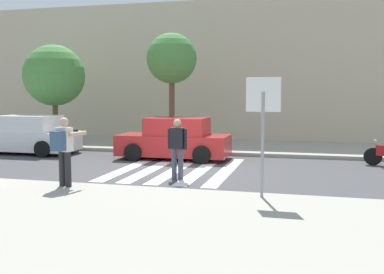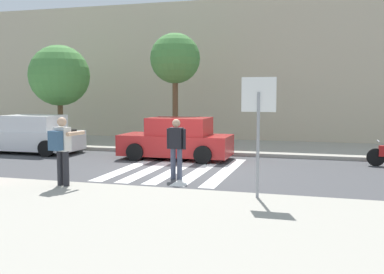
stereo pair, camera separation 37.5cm
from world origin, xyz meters
The scene contains 16 objects.
ground_plane centered at (0.00, 0.00, 0.00)m, with size 120.00×120.00×0.00m, color #424244.
sidewalk_near centered at (0.00, -6.20, 0.07)m, with size 60.00×6.00×0.14m, color #9E998C.
sidewalk_far centered at (0.00, 6.00, 0.07)m, with size 60.00×4.80×0.14m, color #9E998C.
building_facade_far centered at (0.00, 10.40, 3.50)m, with size 56.00×4.00×7.01m, color beige.
crosswalk_stripe_0 centered at (-1.60, 0.20, 0.00)m, with size 0.44×5.20×0.01m, color silver.
crosswalk_stripe_1 centered at (-0.80, 0.20, 0.00)m, with size 0.44×5.20×0.01m, color silver.
crosswalk_stripe_2 centered at (0.00, 0.20, 0.00)m, with size 0.44×5.20×0.01m, color silver.
crosswalk_stripe_3 centered at (0.80, 0.20, 0.00)m, with size 0.44×5.20×0.01m, color silver.
crosswalk_stripe_4 centered at (1.60, 0.20, 0.00)m, with size 0.44×5.20×0.01m, color silver.
stop_sign centered at (3.10, -3.61, 2.09)m, with size 0.76×0.08×2.67m.
photographer_with_backpack centered at (-1.77, -3.72, 1.17)m, with size 0.69×0.91×1.72m.
pedestrian_crossing centered at (0.48, -1.42, 0.97)m, with size 0.58×0.27×1.72m.
parked_car_white centered at (-6.95, 2.30, 0.73)m, with size 4.10×1.92×1.55m.
parked_car_red centered at (-0.71, 2.30, 0.73)m, with size 4.10×1.92×1.55m.
street_tree_west centered at (-7.08, 4.64, 3.23)m, with size 2.75×2.75×4.48m.
street_tree_center centered at (-1.57, 4.78, 3.87)m, with size 2.13×2.13×4.83m.
Camera 1 is at (4.05, -13.58, 2.48)m, focal length 42.00 mm.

